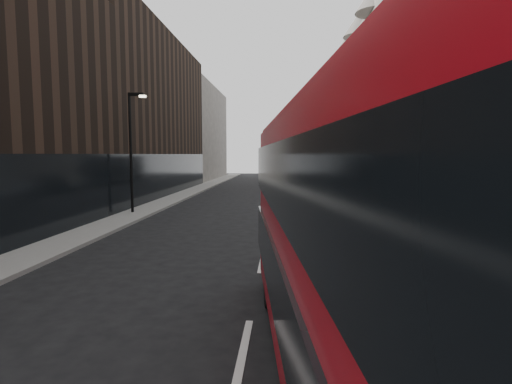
% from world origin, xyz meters
% --- Properties ---
extents(sidewalk_right, '(3.00, 80.00, 0.15)m').
position_xyz_m(sidewalk_right, '(7.50, 25.00, 0.07)').
color(sidewalk_right, slate).
rests_on(sidewalk_right, ground).
extents(sidewalk_left, '(2.00, 80.00, 0.15)m').
position_xyz_m(sidewalk_left, '(-8.00, 25.00, 0.07)').
color(sidewalk_left, slate).
rests_on(sidewalk_left, ground).
extents(building_modern_block, '(5.03, 22.00, 20.00)m').
position_xyz_m(building_modern_block, '(11.47, 21.00, 9.90)').
color(building_modern_block, gray).
rests_on(building_modern_block, ground).
extents(building_victorian, '(6.50, 24.00, 21.00)m').
position_xyz_m(building_victorian, '(11.38, 44.00, 9.66)').
color(building_victorian, '#635D57').
rests_on(building_victorian, ground).
extents(building_left_mid, '(5.00, 24.00, 14.00)m').
position_xyz_m(building_left_mid, '(-11.50, 30.00, 7.00)').
color(building_left_mid, black).
rests_on(building_left_mid, ground).
extents(building_left_far, '(5.00, 20.00, 13.00)m').
position_xyz_m(building_left_far, '(-11.50, 52.00, 6.50)').
color(building_left_far, '#635D57').
rests_on(building_left_far, ground).
extents(street_lamp, '(1.06, 0.22, 7.00)m').
position_xyz_m(street_lamp, '(-8.22, 18.00, 4.18)').
color(street_lamp, black).
rests_on(street_lamp, sidewalk_left).
extents(red_bus, '(3.57, 10.60, 4.21)m').
position_xyz_m(red_bus, '(1.80, 0.94, 2.34)').
color(red_bus, '#AE0A15').
rests_on(red_bus, ground).
extents(grey_bus, '(3.54, 10.68, 3.39)m').
position_xyz_m(grey_bus, '(1.94, 42.47, 1.82)').
color(grey_bus, black).
rests_on(grey_bus, ground).
extents(car_a, '(1.76, 4.01, 1.34)m').
position_xyz_m(car_a, '(1.66, 16.61, 0.67)').
color(car_a, black).
rests_on(car_a, ground).
extents(car_b, '(1.81, 4.08, 1.30)m').
position_xyz_m(car_b, '(2.65, 26.00, 0.65)').
color(car_b, '#95979E').
rests_on(car_b, ground).
extents(car_c, '(2.65, 5.60, 1.58)m').
position_xyz_m(car_c, '(3.09, 30.06, 0.79)').
color(car_c, black).
rests_on(car_c, ground).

